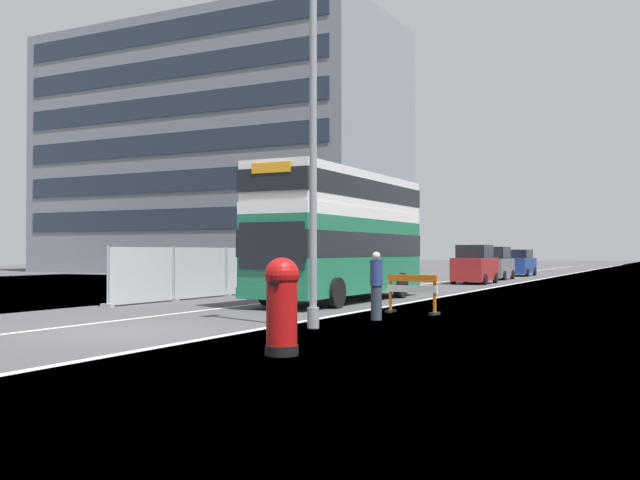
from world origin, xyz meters
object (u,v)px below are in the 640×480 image
object	(u,v)px
double_decker_bus	(342,233)
red_pillar_postbox	(282,302)
roadworks_barrier	(412,289)
pedestrian_at_kerb	(376,286)
car_receding_far	(518,263)
car_receding_mid	(494,264)
car_oncoming_near	(475,266)
lamppost_foreground	(313,163)

from	to	relation	value
double_decker_bus	red_pillar_postbox	xyz separation A→B (m)	(5.14, -13.17, -1.56)
roadworks_barrier	pedestrian_at_kerb	size ratio (longest dim) A/B	0.92
double_decker_bus	car_receding_far	world-z (taller)	double_decker_bus
double_decker_bus	red_pillar_postbox	world-z (taller)	double_decker_bus
double_decker_bus	car_receding_far	xyz separation A→B (m)	(-0.29, 31.55, -1.57)
double_decker_bus	car_receding_mid	world-z (taller)	double_decker_bus
double_decker_bus	car_oncoming_near	xyz separation A→B (m)	(0.39, 16.83, -1.48)
red_pillar_postbox	lamppost_foreground	bearing A→B (deg)	110.89
lamppost_foreground	car_receding_mid	size ratio (longest dim) A/B	2.19
lamppost_foreground	car_oncoming_near	size ratio (longest dim) A/B	2.19
lamppost_foreground	car_oncoming_near	xyz separation A→B (m)	(-3.12, 25.72, -2.93)
lamppost_foreground	roadworks_barrier	xyz separation A→B (m)	(0.69, 4.96, -3.25)
roadworks_barrier	car_oncoming_near	world-z (taller)	car_oncoming_near
car_receding_far	lamppost_foreground	bearing A→B (deg)	-84.63
lamppost_foreground	red_pillar_postbox	distance (m)	5.49
car_oncoming_near	lamppost_foreground	bearing A→B (deg)	-83.09
car_oncoming_near	car_receding_far	size ratio (longest dim) A/B	0.87
car_receding_far	pedestrian_at_kerb	distance (m)	38.10
red_pillar_postbox	car_receding_mid	distance (m)	37.14
car_oncoming_near	car_receding_mid	size ratio (longest dim) A/B	1.00
red_pillar_postbox	roadworks_barrier	distance (m)	9.28
double_decker_bus	car_receding_mid	distance (m)	23.64
lamppost_foreground	car_receding_far	size ratio (longest dim) A/B	1.91
double_decker_bus	lamppost_foreground	distance (m)	9.67
lamppost_foreground	red_pillar_postbox	bearing A→B (deg)	-69.11
pedestrian_at_kerb	car_receding_far	bearing A→B (deg)	96.56
roadworks_barrier	car_receding_mid	world-z (taller)	car_receding_mid
red_pillar_postbox	car_receding_far	distance (m)	45.05
car_oncoming_near	car_receding_far	world-z (taller)	car_oncoming_near
car_oncoming_near	car_receding_far	bearing A→B (deg)	92.66
roadworks_barrier	double_decker_bus	bearing A→B (deg)	136.90
roadworks_barrier	pedestrian_at_kerb	world-z (taller)	pedestrian_at_kerb
car_oncoming_near	car_receding_far	xyz separation A→B (m)	(-0.68, 14.72, -0.09)
red_pillar_postbox	pedestrian_at_kerb	distance (m)	6.95
car_receding_mid	car_receding_far	bearing A→B (deg)	90.83
car_oncoming_near	car_receding_mid	distance (m)	6.79
lamppost_foreground	roadworks_barrier	bearing A→B (deg)	82.04
lamppost_foreground	car_receding_far	distance (m)	40.73
lamppost_foreground	red_pillar_postbox	world-z (taller)	lamppost_foreground
red_pillar_postbox	car_receding_far	size ratio (longest dim) A/B	0.39
lamppost_foreground	pedestrian_at_kerb	world-z (taller)	lamppost_foreground
red_pillar_postbox	roadworks_barrier	xyz separation A→B (m)	(-0.94, 9.23, -0.23)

